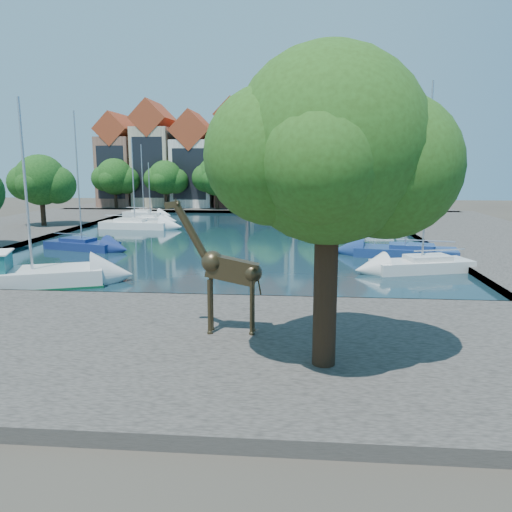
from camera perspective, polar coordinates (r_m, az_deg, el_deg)
The scene contains 30 objects.
ground at distance 27.33m, azimuth -9.20°, elevation -5.22°, with size 160.00×160.00×0.00m, color #38332B.
water_basin at distance 50.46m, azimuth -2.60°, elevation 2.17°, with size 38.00×50.00×0.08m, color black.
near_quay at distance 20.87m, azimuth -13.94°, elevation -9.69°, with size 50.00×14.00×0.50m, color #514C46.
far_quay at distance 82.06m, azimuth 0.33°, elevation 5.55°, with size 60.00×16.00×0.50m, color #514C46.
right_quay at distance 53.29m, azimuth 25.13°, elevation 1.86°, with size 14.00×52.00×0.50m, color #514C46.
plane_tree at distance 16.52m, azimuth 8.74°, elevation 11.52°, with size 8.32×6.40×10.62m.
townhouse_west_end at distance 86.68m, azimuth -15.26°, elevation 10.16°, with size 5.44×9.18×14.93m.
townhouse_west_mid at distance 84.83m, azimuth -11.41°, elevation 10.91°, with size 5.94×9.18×16.79m.
townhouse_west_inner at distance 83.25m, azimuth -7.01°, elevation 10.43°, with size 6.43×9.18×15.15m.
townhouse_center at distance 82.17m, azimuth -2.50°, elevation 11.21°, with size 5.44×9.18×16.93m.
townhouse_east_inner at distance 81.61m, azimuth 1.75°, elevation 10.77°, with size 5.94×9.18×15.79m.
townhouse_east_mid at distance 81.51m, azimuth 6.41°, elevation 10.98°, with size 6.43×9.18×16.65m.
townhouse_east_end at distance 81.92m, azimuth 11.02°, elevation 10.15°, with size 5.44×9.18×14.43m.
far_tree_far_west at distance 81.17m, azimuth -15.78°, elevation 8.59°, with size 7.28×5.60×7.68m.
far_tree_west at distance 78.73m, azimuth -10.26°, elevation 8.69°, with size 6.76×5.20×7.36m.
far_tree_mid_west at distance 77.03m, azimuth -4.43°, elevation 8.95°, with size 7.80×6.00×8.00m.
far_tree_mid_east at distance 76.15m, azimuth 1.58°, elevation 8.84°, with size 7.02×5.40×7.52m.
far_tree_east at distance 76.10m, azimuth 7.69°, elevation 8.83°, with size 7.54×5.80×7.84m.
far_tree_far_east at distance 76.89m, azimuth 13.71°, elevation 8.52°, with size 6.76×5.20×7.36m.
side_tree_left_far at distance 60.62m, azimuth -23.31°, elevation 7.81°, with size 7.28×5.60×7.88m.
giraffe_statue at distance 20.15m, azimuth -3.58°, elevation -1.49°, with size 3.79×0.68×5.42m.
motorsailer at distance 33.04m, azimuth -26.91°, elevation -1.86°, with size 10.98×6.56×10.98m.
sailboat_left_b at distance 45.42m, azimuth -19.27°, elevation 1.40°, with size 6.79×3.93×11.55m.
sailboat_left_c at distance 58.44m, azimuth -13.66°, elevation 3.66°, with size 7.81×3.17×10.01m.
sailboat_left_d at distance 64.09m, azimuth -11.97°, elevation 4.22°, with size 4.81×1.96×7.42m.
sailboat_left_e at distance 71.43m, azimuth -12.71°, elevation 4.84°, with size 5.73×2.52×9.86m.
sailboat_right_a at distance 35.89m, azimuth 18.43°, elevation -0.72°, with size 7.16×4.19×12.52m.
sailboat_right_b at distance 41.23m, azimuth 16.66°, elevation 0.70°, with size 8.22×4.09×12.47m.
sailboat_right_c at distance 56.68m, azimuth 13.48°, elevation 3.45°, with size 6.84×2.75×10.93m.
sailboat_right_d at distance 70.12m, azimuth 11.86°, elevation 4.86°, with size 5.62×3.54×10.79m.
Camera 1 is at (6.57, -25.49, 7.35)m, focal length 35.00 mm.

